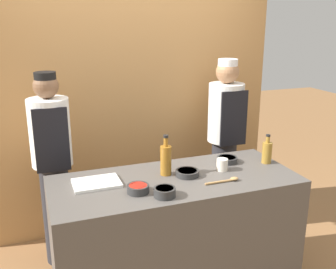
% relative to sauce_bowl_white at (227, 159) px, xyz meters
% --- Properties ---
extents(cabinet_wall, '(2.77, 0.18, 2.40)m').
position_rel_sauce_bowl_white_xyz_m(cabinet_wall, '(-0.49, 1.03, 0.25)').
color(cabinet_wall, '#B7844C').
rests_on(cabinet_wall, ground_plane).
extents(counter, '(1.72, 0.73, 0.92)m').
position_rel_sauce_bowl_white_xyz_m(counter, '(-0.49, -0.16, -0.49)').
color(counter, '#514C47').
rests_on(counter, ground_plane).
extents(sauce_bowl_white, '(0.16, 0.16, 0.04)m').
position_rel_sauce_bowl_white_xyz_m(sauce_bowl_white, '(0.00, 0.00, 0.00)').
color(sauce_bowl_white, '#2D2D2D').
rests_on(sauce_bowl_white, counter).
extents(sauce_bowl_orange, '(0.14, 0.14, 0.06)m').
position_rel_sauce_bowl_white_xyz_m(sauce_bowl_orange, '(-0.66, -0.40, 0.01)').
color(sauce_bowl_orange, '#2D2D2D').
rests_on(sauce_bowl_orange, counter).
extents(sauce_bowl_brown, '(0.17, 0.17, 0.04)m').
position_rel_sauce_bowl_white_xyz_m(sauce_bowl_brown, '(-0.40, -0.14, -0.00)').
color(sauce_bowl_brown, '#2D2D2D').
rests_on(sauce_bowl_brown, counter).
extents(sauce_bowl_red, '(0.14, 0.14, 0.05)m').
position_rel_sauce_bowl_white_xyz_m(sauce_bowl_red, '(-0.80, -0.29, 0.01)').
color(sauce_bowl_red, '#2D2D2D').
rests_on(sauce_bowl_red, counter).
extents(cutting_board, '(0.31, 0.23, 0.02)m').
position_rel_sauce_bowl_white_xyz_m(cutting_board, '(-1.03, -0.07, -0.01)').
color(cutting_board, white).
rests_on(cutting_board, counter).
extents(bottle_vinegar, '(0.08, 0.08, 0.23)m').
position_rel_sauce_bowl_white_xyz_m(bottle_vinegar, '(0.28, -0.11, 0.07)').
color(bottle_vinegar, olive).
rests_on(bottle_vinegar, counter).
extents(bottle_amber, '(0.08, 0.08, 0.29)m').
position_rel_sauce_bowl_white_xyz_m(bottle_amber, '(-0.53, -0.07, 0.09)').
color(bottle_amber, '#9E661E').
rests_on(bottle_amber, counter).
extents(cup_cream, '(0.08, 0.08, 0.09)m').
position_rel_sauce_bowl_white_xyz_m(cup_cream, '(-0.12, -0.13, 0.02)').
color(cup_cream, silver).
rests_on(cup_cream, counter).
extents(wooden_spoon, '(0.25, 0.04, 0.03)m').
position_rel_sauce_bowl_white_xyz_m(wooden_spoon, '(-0.19, -0.33, -0.01)').
color(wooden_spoon, '#B2844C').
rests_on(wooden_spoon, counter).
extents(chef_left, '(0.32, 0.32, 1.61)m').
position_rel_sauce_bowl_white_xyz_m(chef_left, '(-1.27, 0.56, -0.07)').
color(chef_left, '#28282D').
rests_on(chef_left, ground_plane).
extents(chef_right, '(0.32, 0.32, 1.65)m').
position_rel_sauce_bowl_white_xyz_m(chef_right, '(0.28, 0.56, -0.04)').
color(chef_right, '#28282D').
rests_on(chef_right, ground_plane).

